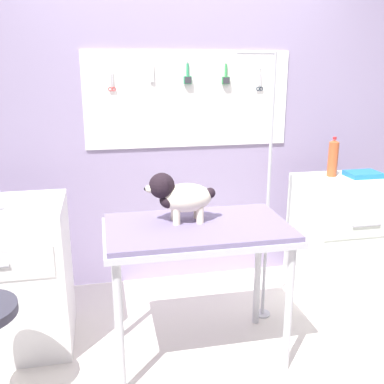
% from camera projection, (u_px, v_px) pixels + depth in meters
% --- Properties ---
extents(ground, '(4.40, 4.00, 0.04)m').
position_uv_depth(ground, '(220.00, 377.00, 2.52)').
color(ground, silver).
extents(rear_wall_panel, '(4.00, 0.11, 2.30)m').
position_uv_depth(rear_wall_panel, '(179.00, 138.00, 3.40)').
color(rear_wall_panel, '#9787AB').
rests_on(rear_wall_panel, ground).
extents(grooming_table, '(1.05, 0.62, 0.84)m').
position_uv_depth(grooming_table, '(197.00, 239.00, 2.49)').
color(grooming_table, '#B7B7BC').
rests_on(grooming_table, ground).
extents(grooming_arm, '(0.30, 0.11, 1.78)m').
position_uv_depth(grooming_arm, '(267.00, 202.00, 2.88)').
color(grooming_arm, '#B7B7BC').
rests_on(grooming_arm, ground).
extents(dog, '(0.40, 0.19, 0.29)m').
position_uv_depth(dog, '(179.00, 196.00, 2.47)').
color(dog, beige).
rests_on(dog, grooming_table).
extents(counter_left, '(0.80, 0.58, 0.92)m').
position_uv_depth(counter_left, '(1.00, 277.00, 2.67)').
color(counter_left, silver).
rests_on(counter_left, ground).
extents(cabinet_right, '(0.68, 0.54, 0.91)m').
position_uv_depth(cabinet_right, '(342.00, 238.00, 3.28)').
color(cabinet_right, silver).
rests_on(cabinet_right, ground).
extents(soda_bottle, '(0.07, 0.07, 0.29)m').
position_uv_depth(soda_bottle, '(333.00, 158.00, 3.20)').
color(soda_bottle, '#BC5029').
rests_on(soda_bottle, cabinet_right).
extents(supply_tray, '(0.24, 0.18, 0.04)m').
position_uv_depth(supply_tray, '(363.00, 174.00, 3.22)').
color(supply_tray, blue).
rests_on(supply_tray, cabinet_right).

